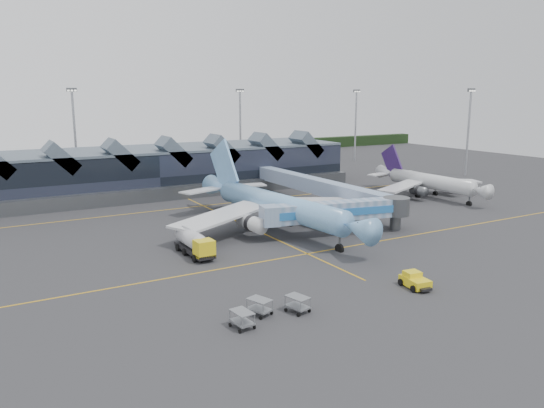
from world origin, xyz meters
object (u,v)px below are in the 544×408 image
jet_bridge (346,211)px  main_airliner (273,204)px  fuel_truck (193,242)px  regional_jet (427,181)px  pushback_tug (415,281)px

jet_bridge → main_airliner: bearing=144.1°
jet_bridge → fuel_truck: jet_bridge is taller
regional_jet → pushback_tug: regional_jet is taller
regional_jet → fuel_truck: bearing=-166.0°
main_airliner → fuel_truck: (-16.22, -6.86, -2.21)m
main_airliner → regional_jet: size_ratio=1.42×
regional_jet → fuel_truck: regional_jet is taller
main_airliner → jet_bridge: bearing=-52.6°
main_airliner → fuel_truck: bearing=-162.3°
fuel_truck → pushback_tug: size_ratio=2.35×
regional_jet → main_airliner: bearing=-169.6°
main_airliner → fuel_truck: main_airliner is taller
fuel_truck → pushback_tug: (16.60, -23.64, -1.01)m
pushback_tug → regional_jet: bearing=50.7°
regional_jet → fuel_truck: size_ratio=3.15×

